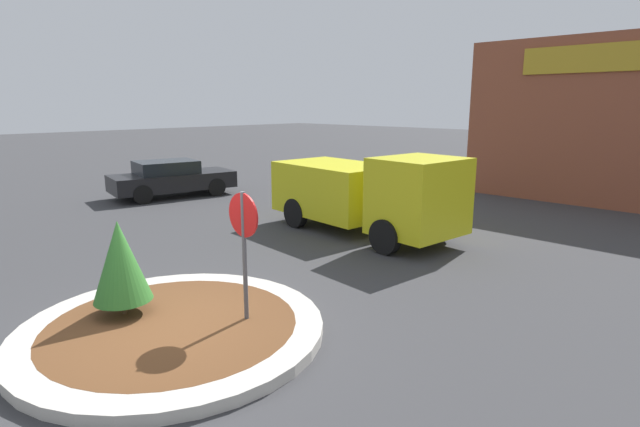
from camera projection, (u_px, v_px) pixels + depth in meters
ground_plane at (173, 334)px, 7.74m from camera, size 120.00×120.00×0.00m
traffic_island at (173, 329)px, 7.72m from camera, size 4.66×4.66×0.18m
stop_sign at (244, 236)px, 7.61m from camera, size 0.69×0.07×2.21m
island_shrub at (120, 261)px, 7.89m from camera, size 0.92×0.92×1.54m
utility_truck at (365, 192)px, 13.46m from camera, size 5.74×2.63×2.23m
parked_sedan_black at (171, 178)px, 19.01m from camera, size 2.71×4.78×1.39m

